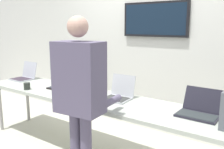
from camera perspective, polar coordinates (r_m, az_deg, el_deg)
The scene contains 8 objects.
back_wall at distance 3.86m, azimuth 6.96°, elevation 5.98°, with size 8.00×0.11×2.52m.
workbench at distance 3.05m, azimuth -3.64°, elevation -6.05°, with size 3.63×0.70×0.76m.
laptop_station_0 at distance 4.24m, azimuth -19.36°, elevation -0.22°, with size 0.32×0.33×0.27m.
laptop_station_1 at distance 3.51m, azimuth -10.79°, elevation -2.19°, with size 0.38×0.34×0.23m.
laptop_station_2 at distance 2.96m, azimuth 1.61°, elevation -4.39°, with size 0.33×0.34×0.27m.
laptop_station_3 at distance 2.58m, azimuth 19.42°, elevation -7.57°, with size 0.39×0.35×0.24m.
person at distance 2.31m, azimuth -7.33°, elevation -3.61°, with size 0.47×0.62×1.70m.
coffee_mug at distance 3.57m, azimuth -18.88°, elevation -2.53°, with size 0.09×0.09×0.09m.
Camera 1 is at (1.84, -2.26, 1.62)m, focal length 39.95 mm.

